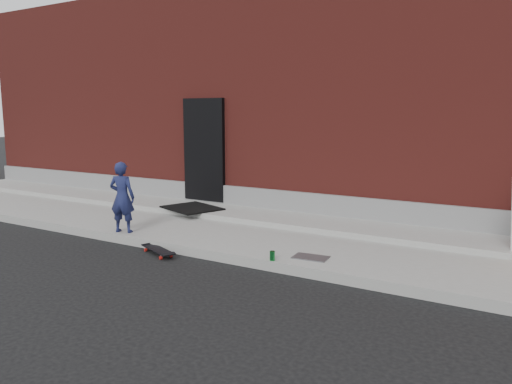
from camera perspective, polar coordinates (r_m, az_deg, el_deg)
The scene contains 9 objects.
ground at distance 7.48m, azimuth -3.35°, elevation -8.17°, with size 80.00×80.00×0.00m, color black.
sidewalk at distance 8.69m, azimuth 2.24°, elevation -5.19°, with size 20.00×3.00×0.15m, color gray.
apron at distance 9.44m, azimuth 4.87°, elevation -3.29°, with size 20.00×1.20×0.10m, color gray.
building at distance 13.51m, azimuth 13.75°, elevation 10.01°, with size 20.00×8.10×5.00m.
child at distance 8.92m, azimuth -15.05°, elevation -0.58°, with size 0.45×0.30×1.24m, color #1A204B.
skateboard at distance 8.06m, azimuth -11.14°, elevation -6.51°, with size 0.82×0.50×0.09m.
soda_can at distance 7.08m, azimuth 1.87°, elevation -7.30°, with size 0.07×0.07×0.14m, color #1B8836.
doormat at distance 10.39m, azimuth -7.32°, elevation -1.82°, with size 1.12×0.90×0.03m, color black.
utility_plate at distance 7.27m, azimuth 6.27°, elevation -7.43°, with size 0.49×0.32×0.01m, color #5C5C61.
Camera 1 is at (4.04, -5.90, 2.21)m, focal length 35.00 mm.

